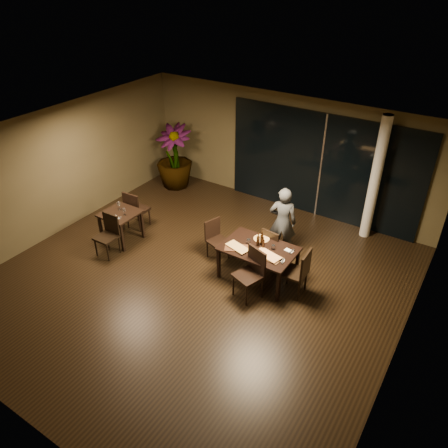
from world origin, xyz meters
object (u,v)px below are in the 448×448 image
main_table (259,251)px  bottle_a (258,240)px  diner (283,222)px  bottle_b (263,243)px  chair_main_left (216,237)px  bottle_c (262,238)px  chair_main_near (252,271)px  chair_side_far (135,208)px  chair_side_near (109,233)px  potted_plant (174,157)px  chair_main_far (272,245)px  side_table (120,217)px  chair_main_right (299,271)px

main_table → bottle_a: size_ratio=5.11×
diner → bottle_b: diner is taller
chair_main_left → bottle_c: bearing=-73.7°
chair_main_near → bottle_c: size_ratio=3.48×
chair_main_left → chair_side_far: size_ratio=0.90×
chair_side_near → chair_main_left: bearing=29.1°
chair_side_near → potted_plant: 3.61m
bottle_c → potted_plant: bearing=150.7°
diner → bottle_b: size_ratio=6.09×
main_table → chair_main_near: 0.57m
chair_main_near → bottle_b: 0.65m
main_table → bottle_c: (-0.02, 0.15, 0.23)m
diner → bottle_c: size_ratio=5.50×
chair_side_near → bottle_a: (3.20, 1.10, 0.35)m
chair_main_far → chair_side_far: 3.55m
side_table → bottle_b: size_ratio=2.93×
chair_side_far → bottle_c: bottle_c is taller
potted_plant → bottle_a: 4.71m
diner → bottle_a: size_ratio=5.66×
side_table → bottle_c: bottle_c is taller
chair_side_near → chair_main_right: bearing=12.6°
side_table → chair_main_right: chair_main_right is taller
chair_main_left → chair_side_far: (-2.31, -0.09, 0.06)m
chair_side_far → bottle_a: (3.43, -0.01, 0.33)m
side_table → bottle_c: bearing=10.8°
chair_main_far → potted_plant: potted_plant is taller
bottle_c → chair_main_right: bearing=-10.6°
main_table → chair_side_far: bearing=178.7°
chair_main_far → potted_plant: (-4.15, 1.89, 0.40)m
chair_main_right → chair_main_near: bearing=-59.0°
chair_main_right → chair_side_near: (-4.18, -1.00, -0.04)m
chair_side_far → diner: size_ratio=0.61×
main_table → bottle_a: (-0.06, 0.07, 0.22)m
chair_main_far → chair_main_left: size_ratio=1.01×
side_table → potted_plant: bearing=103.7°
chair_main_near → bottle_c: same height
side_table → potted_plant: (-0.72, 2.95, 0.29)m
side_table → chair_main_left: 2.33m
side_table → chair_side_near: bearing=-75.2°
chair_main_near → bottle_b: bearing=115.9°
chair_main_far → chair_main_right: chair_main_right is taller
chair_side_near → main_table: bearing=16.7°
bottle_a → bottle_c: 0.09m
diner → chair_side_near: bearing=13.9°
chair_main_near → main_table: bearing=124.2°
main_table → chair_main_far: (0.03, 0.56, -0.16)m
chair_main_right → diner: bearing=-142.8°
side_table → diner: (3.41, 1.56, 0.21)m
chair_side_far → chair_main_right: bearing=175.7°
potted_plant → main_table: bearing=-30.7°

